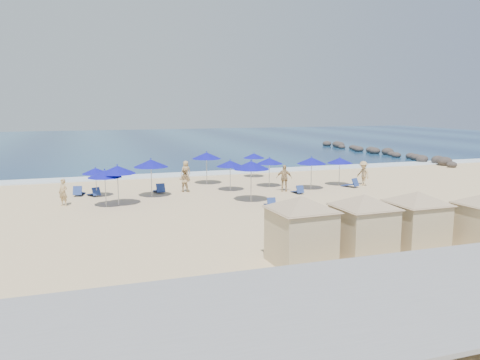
# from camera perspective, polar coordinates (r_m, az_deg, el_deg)

# --- Properties ---
(ground) EXTENTS (160.00, 160.00, 0.00)m
(ground) POSITION_cam_1_polar(r_m,az_deg,el_deg) (27.81, 5.39, -3.56)
(ground) COLOR beige
(ground) RESTS_ON ground
(ocean) EXTENTS (160.00, 80.00, 0.06)m
(ocean) POSITION_cam_1_polar(r_m,az_deg,el_deg) (80.77, -10.69, 4.64)
(ocean) COLOR navy
(ocean) RESTS_ON ground
(surf_line) EXTENTS (160.00, 2.50, 0.08)m
(surf_line) POSITION_cam_1_polar(r_m,az_deg,el_deg) (42.20, -3.17, 0.86)
(surf_line) COLOR white
(surf_line) RESTS_ON ground
(seawall) EXTENTS (160.00, 6.10, 1.22)m
(seawall) POSITION_cam_1_polar(r_m,az_deg,el_deg) (16.71, 24.88, -10.71)
(seawall) COLOR gray
(seawall) RESTS_ON ground
(rock_jetty) EXTENTS (2.56, 26.66, 0.96)m
(rock_jetty) POSITION_cam_1_polar(r_m,az_deg,el_deg) (61.09, 16.60, 3.35)
(rock_jetty) COLOR #2B2624
(rock_jetty) RESTS_ON ground
(trash_bin) EXTENTS (1.02, 1.02, 0.79)m
(trash_bin) POSITION_cam_1_polar(r_m,az_deg,el_deg) (23.02, 10.58, -5.34)
(trash_bin) COLOR black
(trash_bin) RESTS_ON ground
(cabana_0) EXTENTS (4.67, 4.67, 2.94)m
(cabana_0) POSITION_cam_1_polar(r_m,az_deg,el_deg) (18.12, 7.46, -5.01)
(cabana_0) COLOR tan
(cabana_0) RESTS_ON ground
(cabana_1) EXTENTS (4.52, 4.52, 2.83)m
(cabana_1) POSITION_cam_1_polar(r_m,az_deg,el_deg) (19.40, 14.83, -4.47)
(cabana_1) COLOR tan
(cabana_1) RESTS_ON ground
(cabana_2) EXTENTS (4.44, 4.44, 2.78)m
(cabana_2) POSITION_cam_1_polar(r_m,az_deg,el_deg) (21.00, 20.73, -3.81)
(cabana_2) COLOR tan
(cabana_2) RESTS_ON ground
(umbrella_0) EXTENTS (1.79, 1.79, 2.04)m
(umbrella_0) POSITION_cam_1_polar(r_m,az_deg,el_deg) (32.53, -17.20, 1.08)
(umbrella_0) COLOR #A5A8AD
(umbrella_0) RESTS_ON ground
(umbrella_1) EXTENTS (2.25, 2.25, 2.56)m
(umbrella_1) POSITION_cam_1_polar(r_m,az_deg,el_deg) (29.25, -14.73, 1.22)
(umbrella_1) COLOR #A5A8AD
(umbrella_1) RESTS_ON ground
(umbrella_2) EXTENTS (2.32, 2.32, 2.64)m
(umbrella_2) POSITION_cam_1_polar(r_m,az_deg,el_deg) (31.46, -10.81, 2.02)
(umbrella_2) COLOR #A5A8AD
(umbrella_2) RESTS_ON ground
(umbrella_3) EXTENTS (2.06, 2.06, 2.34)m
(umbrella_3) POSITION_cam_1_polar(r_m,az_deg,el_deg) (29.07, -16.16, 0.73)
(umbrella_3) COLOR #A5A8AD
(umbrella_3) RESTS_ON ground
(umbrella_4) EXTENTS (2.27, 2.27, 2.59)m
(umbrella_4) POSITION_cam_1_polar(r_m,az_deg,el_deg) (36.16, -4.10, 2.99)
(umbrella_4) COLOR #A5A8AD
(umbrella_4) RESTS_ON ground
(umbrella_5) EXTENTS (2.01, 2.01, 2.29)m
(umbrella_5) POSITION_cam_1_polar(r_m,az_deg,el_deg) (33.24, -1.21, 2.02)
(umbrella_5) COLOR #A5A8AD
(umbrella_5) RESTS_ON ground
(umbrella_6) EXTENTS (2.38, 2.38, 2.71)m
(umbrella_6) POSITION_cam_1_polar(r_m,az_deg,el_deg) (29.42, 1.36, 1.83)
(umbrella_6) COLOR #A5A8AD
(umbrella_6) RESTS_ON ground
(umbrella_7) EXTENTS (2.01, 2.01, 2.28)m
(umbrella_7) POSITION_cam_1_polar(r_m,az_deg,el_deg) (34.93, 3.61, 2.35)
(umbrella_7) COLOR #A5A8AD
(umbrella_7) RESTS_ON ground
(umbrella_8) EXTENTS (2.15, 2.15, 2.45)m
(umbrella_8) POSITION_cam_1_polar(r_m,az_deg,el_deg) (34.18, 8.72, 2.35)
(umbrella_8) COLOR #A5A8AD
(umbrella_8) RESTS_ON ground
(umbrella_9) EXTENTS (1.87, 1.87, 2.13)m
(umbrella_9) POSITION_cam_1_polar(r_m,az_deg,el_deg) (39.67, 1.70, 2.97)
(umbrella_9) COLOR #A5A8AD
(umbrella_9) RESTS_ON ground
(umbrella_10) EXTENTS (1.95, 1.95, 2.22)m
(umbrella_10) POSITION_cam_1_polar(r_m,az_deg,el_deg) (36.31, 12.07, 2.34)
(umbrella_10) COLOR #A5A8AD
(umbrella_10) RESTS_ON ground
(beach_chair_0) EXTENTS (0.85, 1.39, 0.72)m
(beach_chair_0) POSITION_cam_1_polar(r_m,az_deg,el_deg) (33.60, -19.06, -1.39)
(beach_chair_0) COLOR navy
(beach_chair_0) RESTS_ON ground
(beach_chair_1) EXTENTS (0.93, 1.29, 0.65)m
(beach_chair_1) POSITION_cam_1_polar(r_m,az_deg,el_deg) (33.04, -17.32, -1.52)
(beach_chair_1) COLOR navy
(beach_chair_1) RESTS_ON ground
(beach_chair_2) EXTENTS (0.72, 1.38, 0.73)m
(beach_chair_2) POSITION_cam_1_polar(r_m,az_deg,el_deg) (33.17, -9.79, -1.15)
(beach_chair_2) COLOR navy
(beach_chair_2) RESTS_ON ground
(beach_chair_3) EXTENTS (0.68, 1.21, 0.63)m
(beach_chair_3) POSITION_cam_1_polar(r_m,az_deg,el_deg) (28.31, 3.71, -2.86)
(beach_chair_3) COLOR navy
(beach_chair_3) RESTS_ON ground
(beach_chair_4) EXTENTS (0.54, 1.15, 0.63)m
(beach_chair_4) POSITION_cam_1_polar(r_m,az_deg,el_deg) (32.75, 7.09, -1.28)
(beach_chair_4) COLOR navy
(beach_chair_4) RESTS_ON ground
(beach_chair_5) EXTENTS (1.05, 1.43, 0.72)m
(beach_chair_5) POSITION_cam_1_polar(r_m,az_deg,el_deg) (36.01, 13.43, -0.47)
(beach_chair_5) COLOR navy
(beach_chair_5) RESTS_ON ground
(beachgoer_0) EXTENTS (0.72, 0.69, 1.67)m
(beachgoer_0) POSITION_cam_1_polar(r_m,az_deg,el_deg) (30.42, -20.74, -1.42)
(beachgoer_0) COLOR tan
(beachgoer_0) RESTS_ON ground
(beachgoer_1) EXTENTS (1.01, 0.94, 1.67)m
(beachgoer_1) POSITION_cam_1_polar(r_m,az_deg,el_deg) (33.39, -6.79, -0.00)
(beachgoer_1) COLOR tan
(beachgoer_1) RESTS_ON ground
(beachgoer_2) EXTENTS (1.20, 0.84, 1.89)m
(beachgoer_2) POSITION_cam_1_polar(r_m,az_deg,el_deg) (33.46, 5.39, 0.24)
(beachgoer_2) COLOR tan
(beachgoer_2) RESTS_ON ground
(beachgoer_3) EXTENTS (0.85, 1.29, 1.86)m
(beachgoer_3) POSITION_cam_1_polar(r_m,az_deg,el_deg) (36.96, 14.78, 0.79)
(beachgoer_3) COLOR tan
(beachgoer_3) RESTS_ON ground
(beachgoer_4) EXTENTS (0.90, 0.68, 1.67)m
(beachgoer_4) POSITION_cam_1_polar(r_m,az_deg,el_deg) (37.95, -6.61, 1.10)
(beachgoer_4) COLOR tan
(beachgoer_4) RESTS_ON ground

